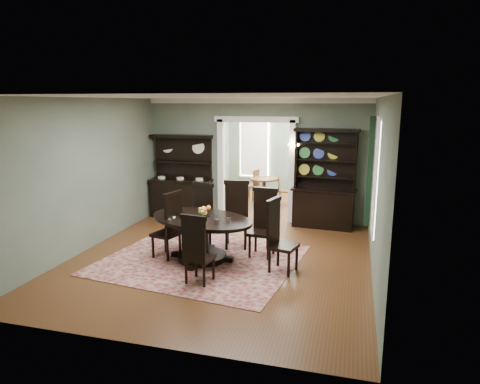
# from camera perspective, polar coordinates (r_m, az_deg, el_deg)

# --- Properties ---
(room) EXTENTS (5.51, 6.01, 3.01)m
(room) POSITION_cam_1_polar(r_m,az_deg,el_deg) (7.79, -2.75, 2.02)
(room) COLOR brown
(room) RESTS_ON ground
(parlor) EXTENTS (3.51, 3.50, 3.01)m
(parlor) POSITION_cam_1_polar(r_m,az_deg,el_deg) (13.08, 4.68, 5.74)
(parlor) COLOR brown
(parlor) RESTS_ON ground
(doorway_trim) EXTENTS (2.08, 0.25, 2.57)m
(doorway_trim) POSITION_cam_1_polar(r_m,az_deg,el_deg) (10.60, 2.17, 4.89)
(doorway_trim) COLOR white
(doorway_trim) RESTS_ON floor
(right_window) EXTENTS (0.15, 1.47, 2.12)m
(right_window) POSITION_cam_1_polar(r_m,az_deg,el_deg) (8.29, 17.25, 2.27)
(right_window) COLOR white
(right_window) RESTS_ON wall_right
(wall_sconce) EXTENTS (0.27, 0.21, 0.21)m
(wall_sconce) POSITION_cam_1_polar(r_m,az_deg,el_deg) (10.25, 7.20, 6.09)
(wall_sconce) COLOR #B98531
(wall_sconce) RESTS_ON back_wall_right
(rug) EXTENTS (3.82, 3.45, 0.01)m
(rug) POSITION_cam_1_polar(r_m,az_deg,el_deg) (8.17, -5.22, -8.97)
(rug) COLOR maroon
(rug) RESTS_ON floor
(dining_table) EXTENTS (2.46, 2.46, 0.82)m
(dining_table) POSITION_cam_1_polar(r_m,az_deg,el_deg) (8.01, -5.15, -5.12)
(dining_table) COLOR black
(dining_table) RESTS_ON rug
(centerpiece) EXTENTS (1.24, 0.80, 0.20)m
(centerpiece) POSITION_cam_1_polar(r_m,az_deg,el_deg) (7.87, -4.94, -3.08)
(centerpiece) COLOR silver
(centerpiece) RESTS_ON dining_table
(chair_far_left) EXTENTS (0.62, 0.61, 1.34)m
(chair_far_left) POSITION_cam_1_polar(r_m,az_deg,el_deg) (8.66, -5.30, -2.93)
(chair_far_left) COLOR black
(chair_far_left) RESTS_ON rug
(chair_far_mid) EXTENTS (0.59, 0.57, 1.35)m
(chair_far_mid) POSITION_cam_1_polar(r_m,az_deg,el_deg) (8.73, -0.47, -2.68)
(chair_far_mid) COLOR black
(chair_far_mid) RESTS_ON rug
(chair_far_right) EXTENTS (0.52, 0.50, 1.31)m
(chair_far_right) POSITION_cam_1_polar(r_m,az_deg,el_deg) (8.23, 3.18, -3.77)
(chair_far_right) COLOR black
(chair_far_right) RESTS_ON rug
(chair_end_left) EXTENTS (0.57, 0.58, 1.30)m
(chair_end_left) POSITION_cam_1_polar(r_m,az_deg,el_deg) (8.13, -9.29, -4.18)
(chair_end_left) COLOR black
(chair_end_left) RESTS_ON rug
(chair_end_right) EXTENTS (0.56, 0.58, 1.30)m
(chair_end_right) POSITION_cam_1_polar(r_m,az_deg,el_deg) (7.47, 5.08, -5.51)
(chair_end_right) COLOR black
(chair_end_right) RESTS_ON rug
(chair_near) EXTENTS (0.49, 0.47, 1.19)m
(chair_near) POSITION_cam_1_polar(r_m,az_deg,el_deg) (6.93, -5.84, -7.44)
(chair_near) COLOR black
(chair_near) RESTS_ON rug
(sideboard) EXTENTS (1.62, 0.64, 2.10)m
(sideboard) POSITION_cam_1_polar(r_m,az_deg,el_deg) (11.09, -7.77, 0.48)
(sideboard) COLOR black
(sideboard) RESTS_ON floor
(welsh_dresser) EXTENTS (1.53, 0.67, 2.32)m
(welsh_dresser) POSITION_cam_1_polar(r_m,az_deg,el_deg) (10.23, 11.14, 0.01)
(welsh_dresser) COLOR black
(welsh_dresser) RESTS_ON floor
(parlor_table) EXTENTS (0.83, 0.83, 0.76)m
(parlor_table) POSITION_cam_1_polar(r_m,az_deg,el_deg) (12.38, 3.23, 0.65)
(parlor_table) COLOR brown
(parlor_table) RESTS_ON parlor_floor
(parlor_chair_left) EXTENTS (0.43, 0.42, 0.95)m
(parlor_chair_left) POSITION_cam_1_polar(r_m,az_deg,el_deg) (12.78, 1.73, 1.06)
(parlor_chair_left) COLOR brown
(parlor_chair_left) RESTS_ON parlor_floor
(parlor_chair_right) EXTENTS (0.37, 0.36, 0.85)m
(parlor_chair_right) POSITION_cam_1_polar(r_m,az_deg,el_deg) (12.35, 5.65, 0.37)
(parlor_chair_right) COLOR brown
(parlor_chair_right) RESTS_ON parlor_floor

